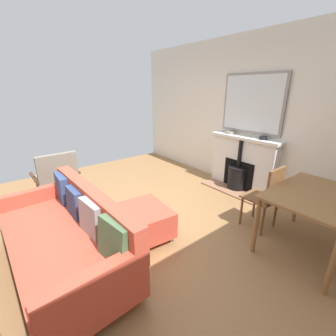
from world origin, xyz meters
TOP-DOWN VIEW (x-y plane):
  - ground_plane at (0.00, 0.00)m, footprint 5.13×5.63m
  - wall_left at (-2.57, 0.00)m, footprint 0.12×5.63m
  - fireplace at (-2.37, 0.29)m, footprint 0.57×1.34m
  - mirror_over_mantel at (-2.48, 0.29)m, footprint 0.04×1.16m
  - mantel_bowl_near at (-2.39, -0.04)m, footprint 0.16×0.16m
  - mantel_bowl_far at (-2.39, 0.63)m, footprint 0.13×0.13m
  - sofa at (0.78, 0.34)m, footprint 0.96×1.97m
  - ottoman at (-0.12, 0.45)m, footprint 0.60×0.73m
  - armchair_accent at (0.47, -1.32)m, footprint 0.69×0.59m
  - dining_table at (-1.48, 1.84)m, footprint 1.16×0.85m
  - dining_chair_near_fireplace at (-1.47, 1.29)m, footprint 0.40×0.40m

SIDE VIEW (x-z plane):
  - ground_plane at x=0.00m, z-range -0.01..0.00m
  - ottoman at x=-0.12m, z-range 0.04..0.46m
  - sofa at x=0.78m, z-range -0.06..0.75m
  - fireplace at x=-2.37m, z-range -0.06..0.95m
  - armchair_accent at x=0.47m, z-range 0.05..0.91m
  - dining_chair_near_fireplace at x=-1.47m, z-range 0.08..0.97m
  - dining_table at x=-1.48m, z-range 0.28..1.01m
  - mantel_bowl_near at x=-2.39m, z-range 1.01..1.06m
  - mantel_bowl_far at x=-2.39m, z-range 1.01..1.06m
  - wall_left at x=-2.57m, z-range 0.00..2.72m
  - mirror_over_mantel at x=-2.48m, z-range 1.07..2.08m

